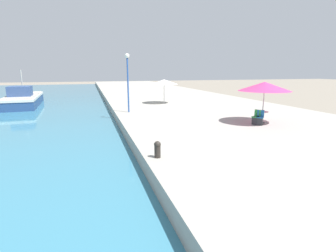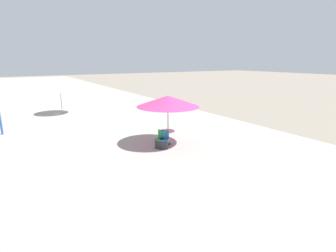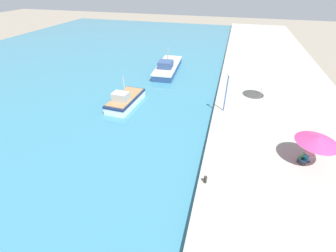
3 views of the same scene
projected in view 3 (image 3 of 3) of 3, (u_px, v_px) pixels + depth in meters
name	position (u px, v px, depth m)	size (l,w,h in m)	color
water_basin	(75.00, 60.00, 43.53)	(56.00, 90.00, 0.04)	teal
quay_promenade	(273.00, 77.00, 35.38)	(16.00, 90.00, 0.70)	#A39E93
fishing_boat_near	(125.00, 100.00, 28.09)	(3.06, 6.34, 3.79)	white
fishing_boat_mid	(168.00, 67.00, 38.01)	(3.84, 10.49, 4.00)	navy
cafe_umbrella_pink	(318.00, 140.00, 17.66)	(3.23, 3.23, 2.60)	#B7B7B7
cafe_umbrella_white	(263.00, 82.00, 27.59)	(2.71, 2.71, 2.39)	#B7B7B7
cafe_table	(309.00, 156.00, 18.69)	(0.80, 0.80, 0.74)	#333338
cafe_chair_left	(303.00, 161.00, 18.49)	(0.59, 0.59, 0.91)	#2D2D33
cafe_chair_right	(301.00, 159.00, 18.68)	(0.57, 0.55, 0.91)	#2D2D33
mooring_bollard	(205.00, 179.00, 16.86)	(0.26, 0.26, 0.65)	#2D2823
lamppost	(227.00, 86.00, 24.35)	(0.36, 0.36, 4.56)	#28519E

